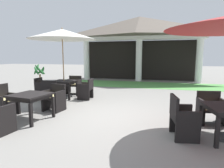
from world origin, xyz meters
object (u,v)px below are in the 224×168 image
object	(u,v)px
patio_umbrella_near_foreground	(62,35)
patio_chair_near_foreground_south	(52,92)
patio_table_mid_right	(30,98)
patio_chair_mid_right_west	(4,101)
patio_chair_mid_left_west	(182,118)
patio_chair_mid_left_north	(211,108)
patio_table_near_foreground	(64,83)
patio_chair_near_foreground_west	(43,88)
potted_palm_left_edge	(40,85)
patio_chair_near_foreground_north	(74,85)
patio_chair_mid_right_north	(54,98)
patio_chair_near_foreground_east	(86,89)

from	to	relation	value
patio_umbrella_near_foreground	patio_chair_near_foreground_south	bearing A→B (deg)	-87.82
patio_table_mid_right	patio_chair_mid_right_west	size ratio (longest dim) A/B	1.11
patio_chair_mid_left_west	patio_chair_mid_left_north	bearing A→B (deg)	134.88
patio_table_near_foreground	patio_chair_mid_left_north	xyz separation A→B (m)	(5.23, -1.81, -0.23)
patio_chair_near_foreground_south	patio_chair_mid_right_west	bearing A→B (deg)	-110.82
patio_chair_near_foreground_west	patio_chair_mid_left_west	distance (m)	6.12
patio_table_near_foreground	potted_palm_left_edge	bearing A→B (deg)	158.18
patio_chair_near_foreground_north	patio_chair_near_foreground_south	xyz separation A→B (m)	(0.07, -1.95, 0.03)
patio_chair_near_foreground_south	patio_table_mid_right	xyz separation A→B (m)	(0.44, -1.80, 0.20)
potted_palm_left_edge	patio_table_mid_right	bearing A→B (deg)	-58.85
patio_chair_near_foreground_south	patio_chair_mid_left_west	distance (m)	4.79
patio_table_mid_right	potted_palm_left_edge	size ratio (longest dim) A/B	0.74
patio_chair_mid_left_north	patio_chair_mid_right_west	distance (m)	5.81
patio_chair_mid_right_west	patio_chair_near_foreground_south	bearing A→B (deg)	169.04
patio_chair_near_foreground_south	patio_chair_mid_left_north	distance (m)	5.26
patio_umbrella_near_foreground	patio_chair_mid_left_north	size ratio (longest dim) A/B	3.50
patio_chair_mid_right_north	patio_chair_mid_left_north	bearing A→B (deg)	-172.64
patio_chair_near_foreground_west	patio_chair_mid_left_north	size ratio (longest dim) A/B	1.00
patio_chair_near_foreground_west	patio_chair_mid_right_north	bearing A→B (deg)	40.15
patio_umbrella_near_foreground	patio_chair_near_foreground_east	size ratio (longest dim) A/B	3.50
patio_table_mid_right	patio_chair_mid_right_west	world-z (taller)	patio_chair_mid_right_west
patio_chair_near_foreground_south	patio_table_mid_right	world-z (taller)	patio_chair_near_foreground_south
patio_chair_near_foreground_west	patio_chair_near_foreground_east	world-z (taller)	patio_chair_near_foreground_east
patio_umbrella_near_foreground	patio_table_mid_right	world-z (taller)	patio_umbrella_near_foreground
patio_chair_mid_left_north	patio_chair_mid_right_north	bearing A→B (deg)	-9.59
patio_chair_near_foreground_west	patio_chair_mid_left_north	xyz separation A→B (m)	(6.21, -1.77, -0.01)
patio_table_near_foreground	patio_umbrella_near_foreground	world-z (taller)	patio_umbrella_near_foreground
patio_table_near_foreground	patio_chair_mid_right_west	bearing A→B (deg)	-101.22
patio_chair_mid_left_west	patio_chair_mid_left_north	xyz separation A→B (m)	(0.82, 1.14, -0.03)
patio_table_near_foreground	patio_umbrella_near_foreground	xyz separation A→B (m)	(-0.00, 0.00, 1.98)
patio_chair_near_foreground_north	patio_chair_near_foreground_east	bearing A→B (deg)	134.92
patio_chair_mid_left_west	patio_chair_mid_right_north	xyz separation A→B (m)	(-3.80, 1.16, -0.01)
patio_chair_near_foreground_west	patio_chair_near_foreground_south	world-z (taller)	patio_chair_near_foreground_south
patio_chair_mid_right_north	potted_palm_left_edge	size ratio (longest dim) A/B	0.61
patio_chair_near_foreground_south	patio_table_mid_right	bearing A→B (deg)	-78.38
patio_chair_near_foreground_west	potted_palm_left_edge	distance (m)	0.90
patio_chair_mid_left_north	patio_chair_mid_right_north	size ratio (longest dim) A/B	0.98
patio_chair_mid_right_north	potted_palm_left_edge	bearing A→B (deg)	-40.03
patio_umbrella_near_foreground	patio_chair_near_foreground_west	distance (m)	2.41
patio_umbrella_near_foreground	patio_chair_mid_right_west	distance (m)	3.46
patio_chair_mid_left_north	patio_chair_mid_right_west	world-z (taller)	patio_chair_mid_right_west
patio_chair_near_foreground_east	patio_chair_mid_left_west	size ratio (longest dim) A/B	0.90
patio_umbrella_near_foreground	patio_chair_near_foreground_west	bearing A→B (deg)	-177.82
patio_table_near_foreground	potted_palm_left_edge	xyz separation A→B (m)	(-1.58, 0.63, -0.24)
patio_table_near_foreground	patio_chair_mid_right_west	size ratio (longest dim) A/B	0.98
patio_table_near_foreground	patio_chair_mid_right_north	xyz separation A→B (m)	(0.61, -1.78, -0.21)
patio_table_near_foreground	patio_chair_mid_left_north	distance (m)	5.54
patio_chair_mid_right_west	patio_chair_mid_left_west	bearing A→B (deg)	94.17
patio_table_near_foreground	patio_chair_mid_right_north	world-z (taller)	patio_chair_mid_right_north
patio_chair_mid_right_north	patio_table_near_foreground	bearing A→B (deg)	-63.32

